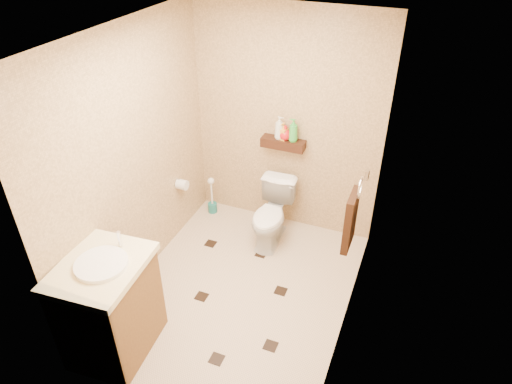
% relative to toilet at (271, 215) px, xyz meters
% --- Properties ---
extents(ground, '(2.50, 2.50, 0.00)m').
position_rel_toilet_xyz_m(ground, '(-0.01, -0.83, -0.34)').
color(ground, beige).
rests_on(ground, ground).
extents(wall_back, '(2.00, 0.04, 2.40)m').
position_rel_toilet_xyz_m(wall_back, '(-0.01, 0.42, 0.86)').
color(wall_back, tan).
rests_on(wall_back, ground).
extents(wall_front, '(2.00, 0.04, 2.40)m').
position_rel_toilet_xyz_m(wall_front, '(-0.01, -2.08, 0.86)').
color(wall_front, tan).
rests_on(wall_front, ground).
extents(wall_left, '(0.04, 2.50, 2.40)m').
position_rel_toilet_xyz_m(wall_left, '(-1.01, -0.83, 0.86)').
color(wall_left, tan).
rests_on(wall_left, ground).
extents(wall_right, '(0.04, 2.50, 2.40)m').
position_rel_toilet_xyz_m(wall_right, '(0.99, -0.83, 0.86)').
color(wall_right, tan).
rests_on(wall_right, ground).
extents(ceiling, '(2.00, 2.50, 0.02)m').
position_rel_toilet_xyz_m(ceiling, '(-0.01, -0.83, 2.06)').
color(ceiling, silver).
rests_on(ceiling, wall_back).
extents(wall_shelf, '(0.46, 0.14, 0.10)m').
position_rel_toilet_xyz_m(wall_shelf, '(-0.01, 0.34, 0.68)').
color(wall_shelf, '#331A0D').
rests_on(wall_shelf, wall_back).
extents(floor_accents, '(1.18, 1.45, 0.01)m').
position_rel_toilet_xyz_m(floor_accents, '(0.01, -0.87, -0.33)').
color(floor_accents, black).
rests_on(floor_accents, ground).
extents(toilet, '(0.40, 0.67, 0.67)m').
position_rel_toilet_xyz_m(toilet, '(0.00, 0.00, 0.00)').
color(toilet, white).
rests_on(toilet, ground).
extents(vanity, '(0.66, 0.78, 1.04)m').
position_rel_toilet_xyz_m(vanity, '(-0.71, -1.78, 0.13)').
color(vanity, brown).
rests_on(vanity, ground).
extents(toilet_brush, '(0.11, 0.11, 0.47)m').
position_rel_toilet_xyz_m(toilet_brush, '(-0.83, 0.24, -0.17)').
color(toilet_brush, '#1A6A69').
rests_on(toilet_brush, ground).
extents(towel_ring, '(0.12, 0.30, 0.76)m').
position_rel_toilet_xyz_m(towel_ring, '(0.90, -0.58, 0.61)').
color(towel_ring, silver).
rests_on(towel_ring, wall_right).
extents(toilet_paper, '(0.12, 0.11, 0.12)m').
position_rel_toilet_xyz_m(toilet_paper, '(-0.95, -0.18, 0.26)').
color(toilet_paper, silver).
rests_on(toilet_paper, wall_left).
extents(bottle_a, '(0.11, 0.11, 0.24)m').
position_rel_toilet_xyz_m(bottle_a, '(-0.06, 0.34, 0.85)').
color(bottle_a, silver).
rests_on(bottle_a, wall_shelf).
extents(bottle_b, '(0.10, 0.10, 0.18)m').
position_rel_toilet_xyz_m(bottle_b, '(-0.01, 0.34, 0.82)').
color(bottle_b, gold).
rests_on(bottle_b, wall_shelf).
extents(bottle_c, '(0.15, 0.15, 0.16)m').
position_rel_toilet_xyz_m(bottle_c, '(0.01, 0.34, 0.81)').
color(bottle_c, red).
rests_on(bottle_c, wall_shelf).
extents(bottle_d, '(0.11, 0.11, 0.24)m').
position_rel_toilet_xyz_m(bottle_d, '(0.09, 0.34, 0.86)').
color(bottle_d, green).
rests_on(bottle_d, wall_shelf).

